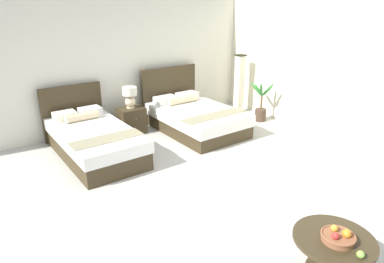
{
  "coord_description": "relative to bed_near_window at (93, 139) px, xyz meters",
  "views": [
    {
      "loc": [
        -2.88,
        -3.46,
        2.62
      ],
      "look_at": [
        -0.04,
        0.62,
        0.69
      ],
      "focal_mm": 32.42,
      "sensor_mm": 36.0,
      "label": 1
    }
  ],
  "objects": [
    {
      "name": "bed_near_corner",
      "position": [
        2.17,
        0.01,
        -0.0
      ],
      "size": [
        1.41,
        2.11,
        1.19
      ],
      "color": "#3A2E1B",
      "rests_on": "ground"
    },
    {
      "name": "ground_plane",
      "position": [
        1.09,
        -2.15,
        -0.3
      ],
      "size": [
        9.8,
        10.25,
        0.02
      ],
      "primitive_type": "cube",
      "color": "#BAB7AD"
    },
    {
      "name": "wall_side_right",
      "position": [
        4.19,
        -1.75,
        1.07
      ],
      "size": [
        0.12,
        5.85,
        2.72
      ],
      "primitive_type": "cube",
      "color": "silver",
      "rests_on": "ground"
    },
    {
      "name": "floor_lamp_corner",
      "position": [
        3.76,
        0.39,
        0.41
      ],
      "size": [
        0.22,
        0.22,
        1.39
      ],
      "color": "black",
      "rests_on": "ground"
    },
    {
      "name": "wall_back",
      "position": [
        1.09,
        1.17,
        1.07
      ],
      "size": [
        9.8,
        0.12,
        2.72
      ],
      "primitive_type": "cube",
      "color": "silver",
      "rests_on": "ground"
    },
    {
      "name": "loose_apple",
      "position": [
        0.91,
        -4.42,
        0.16
      ],
      "size": [
        0.07,
        0.07,
        0.07
      ],
      "color": "#83B247",
      "rests_on": "coffee_table"
    },
    {
      "name": "potted_palm",
      "position": [
        3.74,
        -0.38,
        0.01
      ],
      "size": [
        0.52,
        0.56,
        0.93
      ],
      "color": "#493629",
      "rests_on": "ground"
    },
    {
      "name": "coffee_table",
      "position": [
        0.96,
        -4.12,
        0.0
      ],
      "size": [
        0.8,
        0.8,
        0.41
      ],
      "color": "#3A2E1B",
      "rests_on": "ground"
    },
    {
      "name": "nightstand",
      "position": [
        1.02,
        0.58,
        -0.02
      ],
      "size": [
        0.51,
        0.41,
        0.54
      ],
      "color": "#3A2E1B",
      "rests_on": "ground"
    },
    {
      "name": "fruit_bowl",
      "position": [
        0.95,
        -4.16,
        0.17
      ],
      "size": [
        0.33,
        0.33,
        0.14
      ],
      "color": "brown",
      "rests_on": "coffee_table"
    },
    {
      "name": "bed_near_window",
      "position": [
        0.0,
        0.0,
        0.0
      ],
      "size": [
        1.2,
        2.22,
        1.06
      ],
      "color": "#3A2E1B",
      "rests_on": "ground"
    },
    {
      "name": "table_lamp",
      "position": [
        1.02,
        0.6,
        0.5
      ],
      "size": [
        0.29,
        0.29,
        0.43
      ],
      "color": "beige",
      "rests_on": "nightstand"
    }
  ]
}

